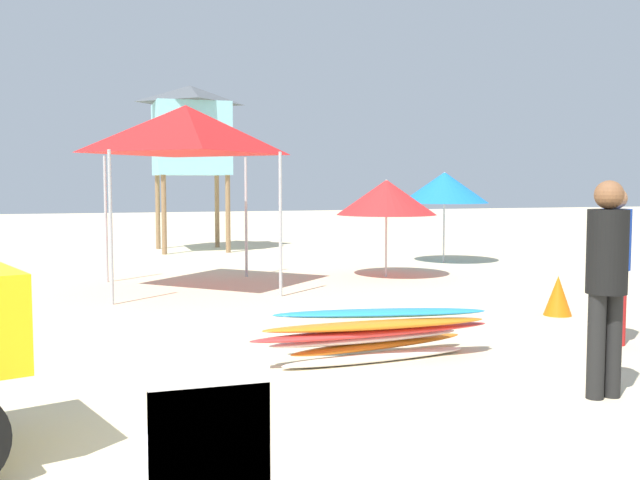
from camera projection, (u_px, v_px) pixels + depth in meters
stacked_plastic_chairs at (206, 455)px, 3.01m from camera, size 0.48×0.48×1.02m
surfboard_pile at (376, 334)px, 7.15m from camera, size 2.54×0.72×0.48m
lifeguard_near_left at (615, 256)px, 7.69m from camera, size 0.32×0.32×1.68m
lifeguard_near_center at (607, 273)px, 5.80m from camera, size 0.32×0.32×1.75m
popup_canopy at (186, 130)px, 11.74m from camera, size 2.53×2.53×2.97m
lifeguard_tower at (191, 130)px, 18.43m from camera, size 1.98×1.98×4.18m
beach_umbrella_left at (386, 197)px, 13.35m from camera, size 1.84×1.84×1.79m
beach_umbrella_far at (444, 188)px, 15.75m from camera, size 1.90×1.90×1.96m
traffic_cone_near at (558, 296)px, 9.52m from camera, size 0.37×0.37×0.52m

